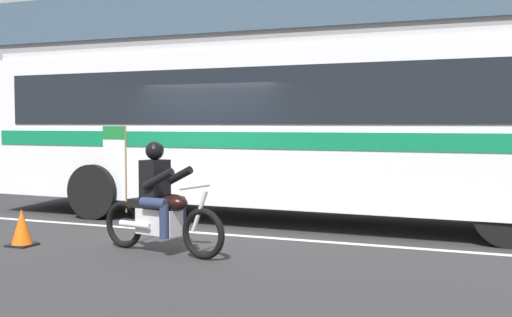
{
  "coord_description": "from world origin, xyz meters",
  "views": [
    {
      "loc": [
        4.91,
        -9.88,
        1.82
      ],
      "look_at": [
        1.14,
        -0.57,
        1.25
      ],
      "focal_mm": 44.37,
      "sensor_mm": 36.0,
      "label": 1
    }
  ],
  "objects": [
    {
      "name": "lane_center_stripe",
      "position": [
        0.0,
        -0.6,
        0.0
      ],
      "size": [
        26.6,
        0.14,
        0.01
      ],
      "primitive_type": "cube",
      "color": "silver",
      "rests_on": "ground_plane"
    },
    {
      "name": "traffic_cone",
      "position": [
        -1.79,
        -2.58,
        0.26
      ],
      "size": [
        0.36,
        0.36,
        0.55
      ],
      "color": "#EA590F",
      "rests_on": "ground_plane"
    },
    {
      "name": "transit_bus",
      "position": [
        1.46,
        1.19,
        1.88
      ],
      "size": [
        12.56,
        2.9,
        3.22
      ],
      "color": "silver",
      "rests_on": "ground_plane"
    },
    {
      "name": "motorcycle_with_rider",
      "position": [
        0.38,
        -2.27,
        0.67
      ],
      "size": [
        2.17,
        0.71,
        1.78
      ],
      "color": "black",
      "rests_on": "ground_plane"
    },
    {
      "name": "ground_plane",
      "position": [
        0.0,
        0.0,
        0.0
      ],
      "size": [
        60.0,
        60.0,
        0.0
      ],
      "primitive_type": "plane",
      "color": "#2B2B2D"
    },
    {
      "name": "sidewalk_curb",
      "position": [
        0.0,
        5.1,
        0.07
      ],
      "size": [
        28.0,
        3.8,
        0.15
      ],
      "primitive_type": "cube",
      "color": "#A39E93",
      "rests_on": "ground_plane"
    }
  ]
}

